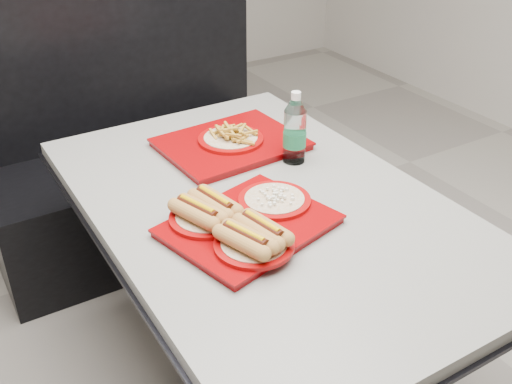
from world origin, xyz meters
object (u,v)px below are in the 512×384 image
diner_table (265,248)px  water_bottle (295,132)px  tray_near (243,221)px  booth_bench (135,157)px  tray_far (231,141)px

diner_table → water_bottle: bearing=37.9°
tray_near → diner_table: bearing=37.7°
booth_bench → water_bottle: (0.20, -0.93, 0.45)m
tray_far → water_bottle: size_ratio=1.99×
booth_bench → tray_far: 0.84m
tray_near → booth_bench: bearing=83.8°
diner_table → tray_far: (0.08, 0.34, 0.19)m
tray_far → tray_near: bearing=-115.3°
tray_near → water_bottle: bearing=37.8°
booth_bench → tray_far: size_ratio=2.94×
tray_far → water_bottle: water_bottle is taller
booth_bench → diner_table: bearing=-90.0°
tray_near → water_bottle: size_ratio=2.06×
diner_table → tray_far: tray_far is taller
tray_near → water_bottle: (0.33, 0.26, 0.07)m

